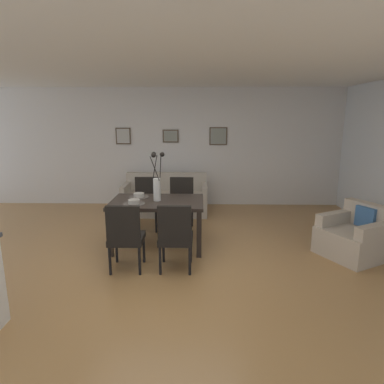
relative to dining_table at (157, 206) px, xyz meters
name	(u,v)px	position (x,y,z in m)	size (l,w,h in m)	color
ground_plane	(165,264)	(0.18, -0.64, -0.65)	(9.00, 9.00, 0.00)	#A87A47
back_wall_panel	(179,147)	(0.18, 2.61, 0.65)	(9.00, 0.10, 2.60)	silver
ceiling_panel	(165,66)	(0.18, -0.24, 1.99)	(9.00, 7.20, 0.08)	white
dining_table	(157,206)	(0.00, 0.00, 0.00)	(1.40, 0.92, 0.74)	black
dining_chair_near_left	(125,234)	(-0.31, -0.86, -0.14)	(0.45, 0.45, 0.92)	black
dining_chair_near_right	(146,201)	(-0.31, 0.88, -0.14)	(0.45, 0.45, 0.92)	black
dining_chair_far_left	(175,234)	(0.33, -0.85, -0.14)	(0.44, 0.44, 0.92)	black
dining_chair_far_right	(181,201)	(0.32, 0.87, -0.14)	(0.46, 0.46, 0.92)	black
centerpiece_vase	(157,182)	(0.00, 0.00, 0.37)	(0.21, 0.23, 0.73)	silver
placemat_near_left	(134,204)	(-0.32, -0.21, 0.09)	(0.32, 0.32, 0.01)	#4C4742
bowl_near_left	(134,201)	(-0.32, -0.21, 0.13)	(0.17, 0.17, 0.07)	#B2ADA3
placemat_near_right	(139,197)	(-0.32, 0.21, 0.09)	(0.32, 0.32, 0.01)	#4C4742
bowl_near_right	(139,195)	(-0.32, 0.21, 0.13)	(0.17, 0.17, 0.07)	#B2ADA3
sofa	(166,199)	(-0.07, 1.89, -0.37)	(1.73, 0.84, 0.80)	#B2A899
armchair	(355,237)	(2.91, -0.29, -0.37)	(1.08, 1.08, 0.75)	#B7A893
framed_picture_left	(123,136)	(-1.05, 2.54, 0.91)	(0.33, 0.03, 0.36)	#473828
framed_picture_center	(171,136)	(0.00, 2.54, 0.91)	(0.35, 0.03, 0.28)	#473828
framed_picture_right	(218,136)	(1.05, 2.54, 0.91)	(0.39, 0.03, 0.39)	#473828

